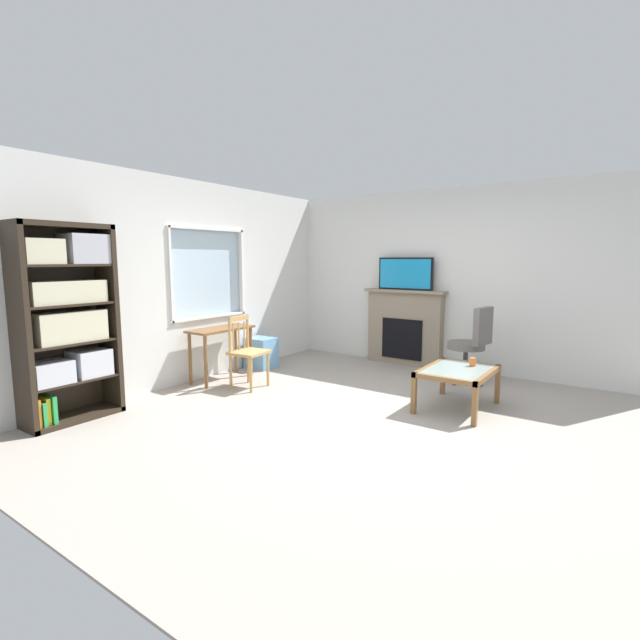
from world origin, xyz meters
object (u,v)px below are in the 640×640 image
Objects in this scene: plastic_drawer_unit at (261,353)px; bookshelf at (67,317)px; desk_under_window at (221,338)px; tv at (405,274)px; sippy_cup at (473,362)px; wooden_chair at (247,351)px; office_chair at (472,341)px; fireplace at (405,327)px; coffee_table at (458,374)px.

bookshelf is at bearing 178.81° from plastic_drawer_unit.
tv is at bearing -35.37° from desk_under_window.
sippy_cup reaches higher than plastic_drawer_unit.
sippy_cup is (0.91, -2.54, 0.02)m from wooden_chair.
office_chair reaches higher than desk_under_window.
sippy_cup is at bearing -89.35° from plastic_drawer_unit.
desk_under_window is at bearing -3.20° from bookshelf.
tv is (2.25, -1.60, 0.82)m from desk_under_window.
bookshelf is 4.54m from fireplace.
fireplace is at bearing -35.15° from desk_under_window.
tv is 2.34m from coffee_table.
tv is at bearing -25.22° from wooden_chair.
coffee_table is at bearing -139.61° from tv.
fireplace is 1.26m from office_chair.
coffee_table is (-1.61, -1.37, -1.01)m from tv.
wooden_chair is 2.70m from sippy_cup.
office_chair is at bearing -37.74° from bookshelf.
wooden_chair is 0.71× the size of fireplace.
fireplace is at bearing -48.86° from plastic_drawer_unit.
plastic_drawer_unit is at bearing 90.65° from sippy_cup.
fireplace is 1.27× the size of office_chair.
fireplace is 1.48× the size of tv.
bookshelf is 2.15× the size of coffee_table.
sippy_cup is at bearing -133.59° from tv.
tv is 9.60× the size of sippy_cup.
coffee_table is (0.64, -2.97, -0.20)m from desk_under_window.
desk_under_window is 0.71× the size of fireplace.
office_chair is 1.19m from coffee_table.
bookshelf is 4.25m from sippy_cup.
coffee_table is at bearing 158.64° from sippy_cup.
plastic_drawer_unit is 2.22m from fireplace.
office_chair reaches higher than coffee_table.
wooden_chair is 2.92m from office_chair.
fireplace is at bearing -25.04° from wooden_chair.
coffee_table is (-0.19, -3.02, 0.15)m from plastic_drawer_unit.
fireplace is at bearing 68.17° from office_chair.
office_chair is (0.97, -2.82, 0.33)m from plastic_drawer_unit.
office_chair is (3.72, -2.88, -0.49)m from bookshelf.
bookshelf reaches higher than plastic_drawer_unit.
tv is 0.95× the size of coffee_table.
office_chair is 0.98m from sippy_cup.
plastic_drawer_unit is 3.11m from sippy_cup.
wooden_chair is 0.90× the size of office_chair.
wooden_chair is at bearing 105.76° from coffee_table.
fireplace is 2.14m from coffee_table.
wooden_chair is (1.87, -0.62, -0.58)m from bookshelf.
tv is (1.42, -1.65, 1.17)m from plastic_drawer_unit.
coffee_table is at bearing -170.32° from office_chair.
fireplace is (2.27, -1.60, 0.00)m from desk_under_window.
plastic_drawer_unit is 0.49× the size of coffee_table.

